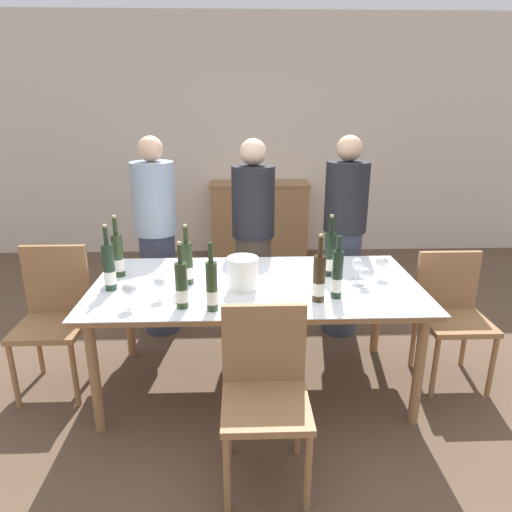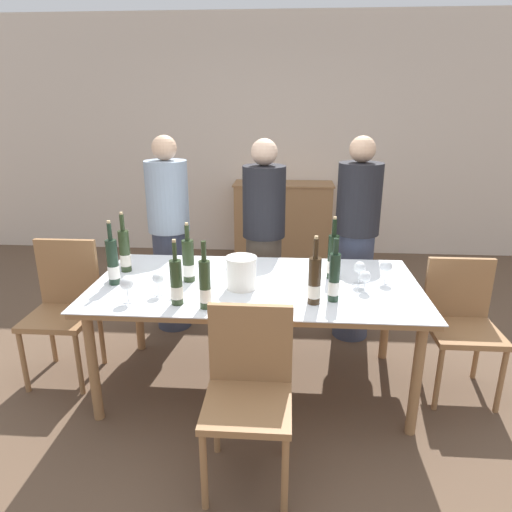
% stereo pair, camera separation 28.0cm
% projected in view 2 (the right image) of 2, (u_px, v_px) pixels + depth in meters
% --- Properties ---
extents(ground_plane, '(12.00, 12.00, 0.00)m').
position_uv_depth(ground_plane, '(256.00, 384.00, 3.09)').
color(ground_plane, brown).
extents(back_wall, '(8.00, 0.10, 2.80)m').
position_uv_depth(back_wall, '(274.00, 139.00, 5.51)').
color(back_wall, beige).
rests_on(back_wall, ground_plane).
extents(sideboard_cabinet, '(1.17, 0.46, 0.92)m').
position_uv_depth(sideboard_cabinet, '(283.00, 221.00, 5.52)').
color(sideboard_cabinet, '#996B42').
rests_on(sideboard_cabinet, ground_plane).
extents(dining_table, '(2.03, 1.02, 0.74)m').
position_uv_depth(dining_table, '(256.00, 292.00, 2.88)').
color(dining_table, '#996B42').
rests_on(dining_table, ground_plane).
extents(ice_bucket, '(0.19, 0.19, 0.20)m').
position_uv_depth(ice_bucket, '(241.00, 272.00, 2.75)').
color(ice_bucket, white).
rests_on(ice_bucket, dining_table).
extents(wine_bottle_0, '(0.07, 0.07, 0.41)m').
position_uv_depth(wine_bottle_0, '(113.00, 263.00, 2.81)').
color(wine_bottle_0, '#1E3323').
rests_on(wine_bottle_0, dining_table).
extents(wine_bottle_1, '(0.07, 0.07, 0.39)m').
position_uv_depth(wine_bottle_1, '(314.00, 282.00, 2.53)').
color(wine_bottle_1, '#332314').
rests_on(wine_bottle_1, dining_table).
extents(wine_bottle_2, '(0.08, 0.08, 0.38)m').
position_uv_depth(wine_bottle_2, '(188.00, 262.00, 2.86)').
color(wine_bottle_2, '#28381E').
rests_on(wine_bottle_2, dining_table).
extents(wine_bottle_3, '(0.07, 0.07, 0.41)m').
position_uv_depth(wine_bottle_3, '(333.00, 258.00, 2.90)').
color(wine_bottle_3, black).
rests_on(wine_bottle_3, dining_table).
extents(wine_bottle_4, '(0.06, 0.06, 0.38)m').
position_uv_depth(wine_bottle_4, '(205.00, 285.00, 2.47)').
color(wine_bottle_4, '#28381E').
rests_on(wine_bottle_4, dining_table).
extents(wine_bottle_5, '(0.07, 0.07, 0.38)m').
position_uv_depth(wine_bottle_5, '(176.00, 283.00, 2.53)').
color(wine_bottle_5, '#28381E').
rests_on(wine_bottle_5, dining_table).
extents(wine_bottle_6, '(0.06, 0.06, 0.37)m').
position_uv_depth(wine_bottle_6, '(334.00, 278.00, 2.56)').
color(wine_bottle_6, '#1E3323').
rests_on(wine_bottle_6, dining_table).
extents(wine_bottle_7, '(0.07, 0.07, 0.40)m').
position_uv_depth(wine_bottle_7, '(125.00, 251.00, 3.03)').
color(wine_bottle_7, '#28381E').
rests_on(wine_bottle_7, dining_table).
extents(wine_glass_0, '(0.07, 0.07, 0.15)m').
position_uv_depth(wine_glass_0, '(360.00, 268.00, 2.81)').
color(wine_glass_0, white).
rests_on(wine_glass_0, dining_table).
extents(wine_glass_1, '(0.08, 0.08, 0.15)m').
position_uv_depth(wine_glass_1, '(127.00, 284.00, 2.55)').
color(wine_glass_1, white).
rests_on(wine_glass_1, dining_table).
extents(wine_glass_2, '(0.08, 0.08, 0.15)m').
position_uv_depth(wine_glass_2, '(386.00, 267.00, 2.84)').
color(wine_glass_2, white).
rests_on(wine_glass_2, dining_table).
extents(wine_glass_3, '(0.07, 0.07, 0.14)m').
position_uv_depth(wine_glass_3, '(158.00, 279.00, 2.66)').
color(wine_glass_3, white).
rests_on(wine_glass_3, dining_table).
extents(wine_glass_4, '(0.07, 0.07, 0.13)m').
position_uv_depth(wine_glass_4, '(365.00, 278.00, 2.71)').
color(wine_glass_4, white).
rests_on(wine_glass_4, dining_table).
extents(chair_near_front, '(0.42, 0.42, 0.88)m').
position_uv_depth(chair_near_front, '(249.00, 383.00, 2.23)').
color(chair_near_front, '#996B42').
rests_on(chair_near_front, ground_plane).
extents(chair_right_end, '(0.42, 0.42, 0.87)m').
position_uv_depth(chair_right_end, '(461.00, 317.00, 2.92)').
color(chair_right_end, '#996B42').
rests_on(chair_right_end, ground_plane).
extents(chair_left_end, '(0.42, 0.42, 0.94)m').
position_uv_depth(chair_left_end, '(64.00, 300.00, 3.09)').
color(chair_left_end, '#996B42').
rests_on(chair_left_end, ground_plane).
extents(person_host, '(0.33, 0.33, 1.59)m').
position_uv_depth(person_host, '(170.00, 236.00, 3.67)').
color(person_host, '#383F56').
rests_on(person_host, ground_plane).
extents(person_guest_left, '(0.33, 0.33, 1.57)m').
position_uv_depth(person_guest_left, '(264.00, 241.00, 3.59)').
color(person_guest_left, '#51473D').
rests_on(person_guest_left, ground_plane).
extents(person_guest_right, '(0.33, 0.33, 1.59)m').
position_uv_depth(person_guest_right, '(356.00, 242.00, 3.51)').
color(person_guest_right, '#383F56').
rests_on(person_guest_right, ground_plane).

